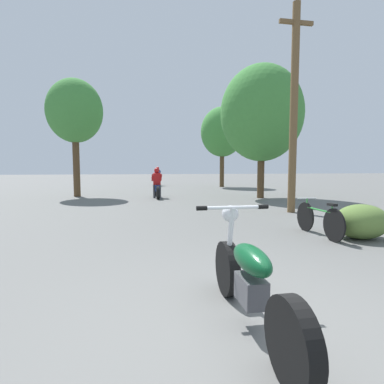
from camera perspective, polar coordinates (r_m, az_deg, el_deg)
The scene contains 10 objects.
ground_plane at distance 2.99m, azimuth 16.74°, elevation -24.35°, with size 120.00×120.00×0.00m, color #60605E.
utility_pole at distance 10.22m, azimuth 18.84°, elevation 15.07°, with size 1.10×0.24×6.46m.
roadside_tree_right_near at distance 14.59m, azimuth 13.18°, elevation 14.35°, with size 3.83×3.45×6.12m.
roadside_tree_right_far at distance 22.20m, azimuth 5.77°, elevation 11.26°, with size 3.12×2.80×5.79m.
roadside_tree_left at distance 15.98m, azimuth -21.45°, elevation 14.05°, with size 2.66×2.39×5.69m.
roadside_bush at distance 6.96m, azimuth 29.57°, elevation -4.92°, with size 1.10×0.88×0.70m.
motorcycle_foreground at distance 2.86m, azimuth 10.89°, elevation -16.16°, with size 0.78×2.07×1.05m.
motorcycle_rider_lead at distance 14.17m, azimuth -6.69°, elevation 1.07°, with size 0.50×2.02×1.42m.
motorcycle_rider_far at distance 23.54m, azimuth -6.54°, elevation 2.57°, with size 0.50×2.20×1.47m.
bicycle_parked at distance 6.83m, azimuth 22.99°, elevation -4.82°, with size 0.44×1.67×0.76m.
Camera 1 is at (-1.21, -2.32, 1.45)m, focal length 28.00 mm.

